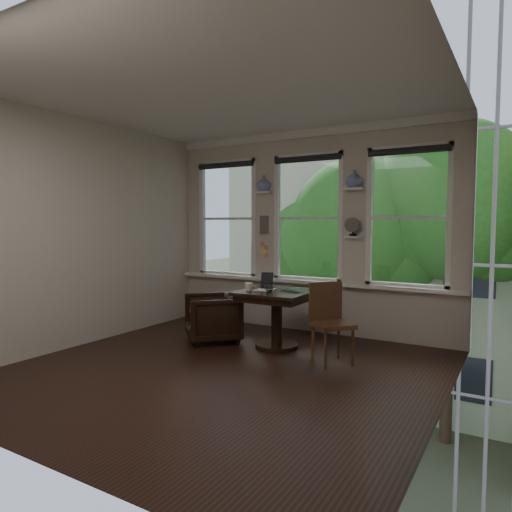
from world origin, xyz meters
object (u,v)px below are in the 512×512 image
Objects in this scene: table at (277,319)px; side_chair_right at (333,324)px; mug at (249,287)px; armchair_left at (213,318)px; laptop at (288,290)px.

table is 0.98× the size of side_chair_right.
mug is at bearing 128.40° from side_chair_right.
side_chair_right reaches higher than table.
mug is (0.60, -0.03, 0.48)m from armchair_left.
mug is (-0.45, -0.22, 0.04)m from laptop.
armchair_left is 0.77m from mug.
laptop is (0.14, 0.04, 0.39)m from table.
table is 1.26× the size of armchair_left.
armchair_left is (-0.91, -0.15, -0.05)m from table.
side_chair_right is (0.86, -0.25, 0.09)m from table.
side_chair_right is 8.22× the size of mug.
table is 2.86× the size of laptop.
mug reaches higher than table.
armchair_left is at bearing 128.69° from side_chair_right.
table is 0.56m from mug.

